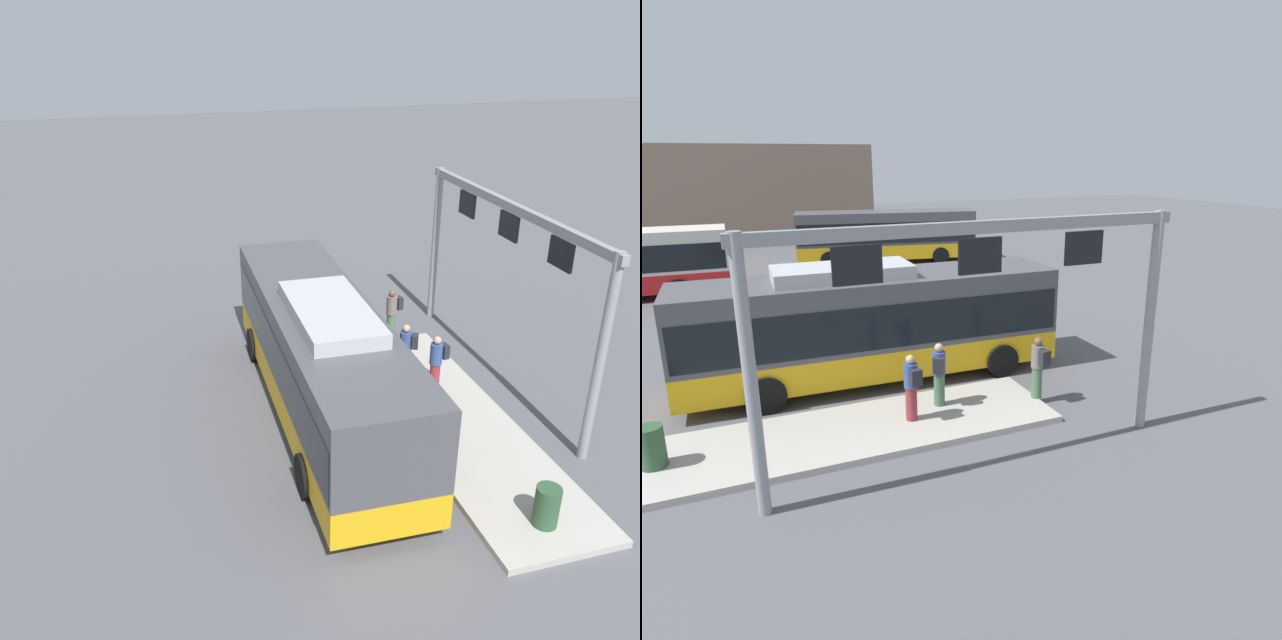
{
  "view_description": "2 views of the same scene",
  "coord_description": "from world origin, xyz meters",
  "views": [
    {
      "loc": [
        -14.79,
        4.31,
        9.77
      ],
      "look_at": [
        3.06,
        -0.84,
        1.29
      ],
      "focal_mm": 37.97,
      "sensor_mm": 36.0,
      "label": 1
    },
    {
      "loc": [
        -3.84,
        -15.14,
        6.37
      ],
      "look_at": [
        2.31,
        -1.06,
        1.83
      ],
      "focal_mm": 31.49,
      "sensor_mm": 36.0,
      "label": 2
    }
  ],
  "objects": [
    {
      "name": "platform_curb",
      "position": [
        -1.52,
        -3.19,
        0.08
      ],
      "size": [
        10.0,
        2.8,
        0.16
      ],
      "primitive_type": "cube",
      "color": "#B2ADA3",
      "rests_on": "ground"
    },
    {
      "name": "platform_sign_gantry",
      "position": [
        0.76,
        -5.49,
        3.74
      ],
      "size": [
        9.11,
        0.24,
        5.2
      ],
      "color": "gray",
      "rests_on": "ground"
    },
    {
      "name": "trash_bin",
      "position": [
        -5.56,
        -3.16,
        0.61
      ],
      "size": [
        0.52,
        0.52,
        0.9
      ],
      "primitive_type": "cylinder",
      "color": "#2D5133",
      "rests_on": "platform_curb"
    },
    {
      "name": "person_waiting_near",
      "position": [
        0.93,
        -2.77,
        1.05
      ],
      "size": [
        0.5,
        0.6,
        1.67
      ],
      "rotation": [
        0.0,
        0.0,
        1.14
      ],
      "color": "#476B4C",
      "rests_on": "platform_curb"
    },
    {
      "name": "ground_plane",
      "position": [
        0.0,
        0.0,
        0.0
      ],
      "size": [
        120.0,
        120.0,
        0.0
      ],
      "primitive_type": "plane",
      "color": "#56565B"
    },
    {
      "name": "person_waiting_mid",
      "position": [
        0.02,
        -3.28,
        1.05
      ],
      "size": [
        0.39,
        0.56,
        1.67
      ],
      "rotation": [
        0.0,
        0.0,
        1.73
      ],
      "color": "maroon",
      "rests_on": "platform_curb"
    },
    {
      "name": "bus_main",
      "position": [
        -0.01,
        0.0,
        1.81
      ],
      "size": [
        10.74,
        2.87,
        3.46
      ],
      "rotation": [
        0.0,
        0.0,
        -0.02
      ],
      "color": "#EAAD14",
      "rests_on": "ground"
    },
    {
      "name": "person_boarding",
      "position": [
        3.48,
        -3.36,
        1.05
      ],
      "size": [
        0.41,
        0.57,
        1.67
      ],
      "rotation": [
        0.0,
        0.0,
        1.78
      ],
      "color": "#476B4C",
      "rests_on": "platform_curb"
    }
  ]
}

